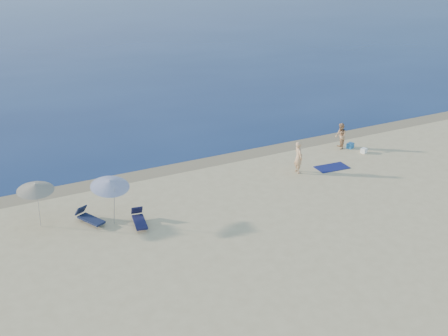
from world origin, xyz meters
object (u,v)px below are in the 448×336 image
(person_left, at_px, (298,157))
(person_right, at_px, (341,136))
(umbrella_near, at_px, (110,184))
(blue_cooler, at_px, (350,146))

(person_left, xyz_separation_m, person_right, (4.47, 1.91, -0.10))
(person_left, height_order, umbrella_near, umbrella_near)
(person_right, xyz_separation_m, umbrella_near, (-15.45, -2.80, 1.16))
(blue_cooler, relative_size, umbrella_near, 0.19)
(person_left, xyz_separation_m, umbrella_near, (-10.98, -0.90, 1.06))
(person_right, bearing_deg, person_left, -44.78)
(blue_cooler, height_order, umbrella_near, umbrella_near)
(person_left, xyz_separation_m, blue_cooler, (5.08, 1.66, -0.75))
(person_right, distance_m, umbrella_near, 15.74)
(person_right, height_order, blue_cooler, person_right)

